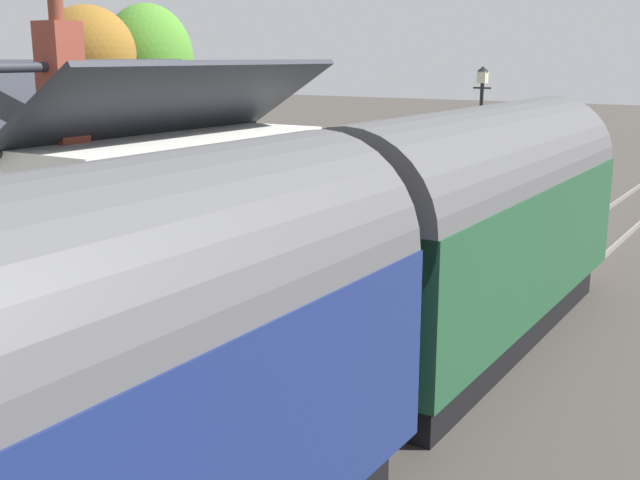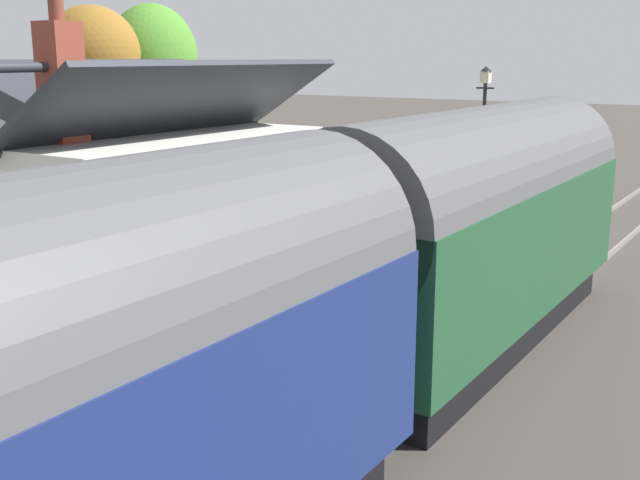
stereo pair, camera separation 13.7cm
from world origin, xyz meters
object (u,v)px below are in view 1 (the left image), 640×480
object	(u,v)px
planter_by_door	(472,195)
planter_bench_right	(288,214)
station_building	(147,206)
planter_edge_far	(498,192)
tree_mid_background	(88,55)
bench_mid_platform	(424,202)
lamp_post_platform	(481,113)
train	(348,285)
station_sign_board	(409,192)
planter_bench_left	(8,377)
tree_behind_building	(148,59)
bench_by_lamp	(366,222)

from	to	relation	value
planter_by_door	planter_bench_right	bearing A→B (deg)	150.12
station_building	planter_edge_far	bearing A→B (deg)	-12.62
planter_edge_far	station_building	bearing A→B (deg)	167.38
tree_mid_background	bench_mid_platform	bearing A→B (deg)	-89.62
planter_bench_right	tree_mid_background	distance (m)	11.32
bench_mid_platform	planter_by_door	xyz separation A→B (m)	(2.19, -0.50, -0.11)
planter_edge_far	lamp_post_platform	xyz separation A→B (m)	(-1.38, 0.12, 2.38)
train	planter_by_door	xyz separation A→B (m)	(12.45, 3.14, -0.94)
train	tree_mid_background	world-z (taller)	tree_mid_background
train	station_sign_board	world-z (taller)	train
planter_bench_left	planter_by_door	bearing A→B (deg)	-0.63
planter_bench_left	planter_bench_right	distance (m)	10.62
bench_mid_platform	planter_bench_left	bearing A→B (deg)	-178.54
planter_bench_left	station_sign_board	xyz separation A→B (m)	(10.58, -0.46, 0.90)
tree_behind_building	tree_mid_background	xyz separation A→B (m)	(-3.37, -0.50, 0.16)
planter_bench_right	tree_mid_background	size ratio (longest dim) A/B	0.11
planter_bench_left	tree_behind_building	xyz separation A→B (m)	(16.45, 13.48, 3.90)
planter_bench_right	tree_mid_background	world-z (taller)	tree_mid_background
train	station_sign_board	distance (m)	8.19
bench_mid_platform	tree_behind_building	size ratio (longest dim) A/B	0.20
bench_by_lamp	lamp_post_platform	size ratio (longest dim) A/B	0.35
bench_mid_platform	tree_mid_background	bearing A→B (deg)	90.38
bench_mid_platform	planter_edge_far	bearing A→B (deg)	-18.58
station_sign_board	tree_mid_background	distance (m)	14.03
train	station_building	size ratio (longest dim) A/B	2.86
planter_by_door	tree_mid_background	bearing A→B (deg)	99.80
planter_edge_far	tree_mid_background	bearing A→B (deg)	102.70
bench_by_lamp	planter_bench_left	size ratio (longest dim) A/B	1.38
lamp_post_platform	tree_mid_background	bearing A→B (deg)	97.14
planter_by_door	station_building	bearing A→B (deg)	169.02
planter_edge_far	tree_behind_building	world-z (taller)	tree_behind_building
lamp_post_platform	tree_mid_background	distance (m)	13.73
train	bench_by_lamp	size ratio (longest dim) A/B	13.30
bench_by_lamp	tree_mid_background	distance (m)	13.58
station_building	tree_behind_building	bearing A→B (deg)	44.05
bench_mid_platform	planter_by_door	world-z (taller)	bench_mid_platform
tree_behind_building	station_sign_board	bearing A→B (deg)	-112.82
planter_bench_left	planter_by_door	distance (m)	15.35
train	planter_edge_far	world-z (taller)	train
bench_mid_platform	planter_bench_right	bearing A→B (deg)	140.17
station_building	planter_bench_left	size ratio (longest dim) A/B	6.41
bench_by_lamp	tree_behind_building	bearing A→B (deg)	63.78
planter_bench_left	planter_bench_right	world-z (taller)	planter_bench_right
planter_edge_far	bench_by_lamp	bearing A→B (deg)	170.75
train	planter_bench_left	size ratio (longest dim) A/B	18.31
bench_by_lamp	planter_bench_right	size ratio (longest dim) A/B	1.77
station_sign_board	tree_mid_background	bearing A→B (deg)	79.48
bench_mid_platform	planter_bench_right	xyz separation A→B (m)	(-2.90, 2.42, -0.10)
bench_by_lamp	lamp_post_platform	xyz separation A→B (m)	(4.80, -0.89, 2.30)
planter_edge_far	planter_by_door	world-z (taller)	planter_by_door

